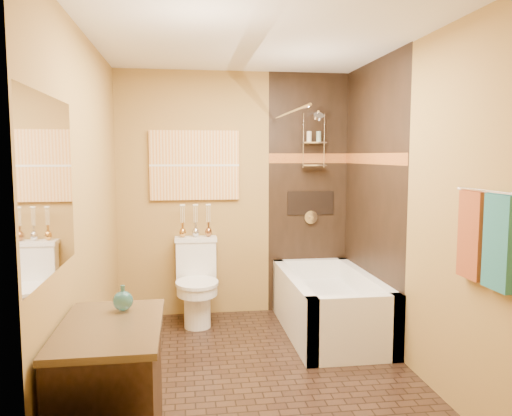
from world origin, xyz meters
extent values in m
plane|color=black|center=(0.00, 0.00, 0.00)|extent=(3.00, 3.00, 0.00)
cube|color=olive|center=(-1.20, 0.00, 1.25)|extent=(0.02, 3.00, 2.50)
cube|color=olive|center=(1.20, 0.00, 1.25)|extent=(0.02, 3.00, 2.50)
cube|color=olive|center=(0.00, 1.50, 1.25)|extent=(2.40, 0.02, 2.50)
cube|color=olive|center=(0.00, -1.50, 1.25)|extent=(2.40, 0.02, 2.50)
plane|color=silver|center=(0.00, 0.00, 2.50)|extent=(3.00, 3.00, 0.00)
cube|color=black|center=(0.78, 1.49, 1.25)|extent=(0.85, 0.01, 2.50)
cube|color=black|center=(1.19, 0.75, 1.25)|extent=(0.01, 1.50, 2.50)
cube|color=brown|center=(0.78, 1.48, 1.62)|extent=(0.85, 0.01, 0.10)
cube|color=brown|center=(1.18, 0.75, 1.62)|extent=(0.01, 1.50, 0.10)
cube|color=black|center=(0.80, 1.48, 1.15)|extent=(0.50, 0.01, 0.25)
cylinder|color=silver|center=(0.80, 1.35, 2.08)|extent=(0.02, 0.26, 0.02)
cylinder|color=silver|center=(0.80, 1.20, 2.03)|extent=(0.11, 0.11, 0.09)
cylinder|color=silver|center=(0.80, 1.47, 1.00)|extent=(0.14, 0.02, 0.14)
cylinder|color=silver|center=(0.40, 0.75, 2.02)|extent=(0.03, 1.55, 0.03)
cylinder|color=silver|center=(1.15, -1.05, 1.45)|extent=(0.02, 0.55, 0.02)
cube|color=#206A6C|center=(1.16, -1.18, 1.18)|extent=(0.05, 0.22, 0.52)
cube|color=maroon|center=(1.16, -0.92, 1.18)|extent=(0.05, 0.22, 0.52)
cube|color=orange|center=(-0.41, 1.48, 1.55)|extent=(0.90, 0.04, 0.70)
cube|color=white|center=(-1.19, -1.00, 1.50)|extent=(0.01, 1.00, 0.90)
cube|color=white|center=(0.80, 0.05, 0.28)|extent=(0.80, 0.10, 0.55)
cube|color=white|center=(0.80, 1.45, 0.28)|extent=(0.80, 0.10, 0.55)
cube|color=white|center=(0.45, 0.75, 0.28)|extent=(0.10, 1.50, 0.55)
cube|color=white|center=(1.15, 0.75, 0.28)|extent=(0.10, 1.50, 0.55)
cube|color=white|center=(0.80, 0.75, 0.17)|extent=(0.64, 1.34, 0.35)
cube|color=white|center=(-0.41, 1.39, 0.59)|extent=(0.40, 0.18, 0.40)
cube|color=white|center=(-0.41, 1.39, 0.81)|extent=(0.42, 0.20, 0.04)
cylinder|color=white|center=(-0.41, 1.08, 0.20)|extent=(0.25, 0.25, 0.40)
cylinder|color=white|center=(-0.41, 1.08, 0.38)|extent=(0.39, 0.39, 0.10)
cylinder|color=white|center=(-0.41, 1.08, 0.44)|extent=(0.41, 0.41, 0.03)
cube|color=black|center=(-0.92, -1.00, 0.36)|extent=(0.50, 0.82, 0.73)
cube|color=black|center=(-0.91, -1.00, 0.75)|extent=(0.53, 0.87, 0.04)
camera|label=1|loc=(-0.52, -3.62, 1.65)|focal=35.00mm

